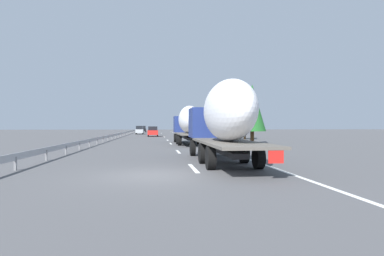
{
  "coord_description": "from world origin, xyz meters",
  "views": [
    {
      "loc": [
        -12.92,
        -0.03,
        1.94
      ],
      "look_at": [
        17.08,
        -3.46,
        1.76
      ],
      "focal_mm": 30.71,
      "sensor_mm": 36.0,
      "label": 1
    }
  ],
  "objects_px": {
    "truck_lead": "(188,123)",
    "car_red_compact": "(153,131)",
    "car_silver_hatch": "(140,130)",
    "truck_trailing": "(223,117)",
    "road_sign": "(194,124)",
    "car_black_suv": "(143,129)"
  },
  "relations": [
    {
      "from": "truck_lead",
      "to": "truck_trailing",
      "type": "xyz_separation_m",
      "value": [
        -18.02,
        0.0,
        0.08
      ]
    },
    {
      "from": "car_black_suv",
      "to": "truck_trailing",
      "type": "bearing_deg",
      "value": -175.4
    },
    {
      "from": "truck_lead",
      "to": "car_black_suv",
      "type": "bearing_deg",
      "value": 5.76
    },
    {
      "from": "car_silver_hatch",
      "to": "car_red_compact",
      "type": "bearing_deg",
      "value": -169.39
    },
    {
      "from": "truck_trailing",
      "to": "road_sign",
      "type": "xyz_separation_m",
      "value": [
        38.13,
        -3.1,
        -0.18
      ]
    },
    {
      "from": "car_black_suv",
      "to": "car_silver_hatch",
      "type": "bearing_deg",
      "value": -179.75
    },
    {
      "from": "truck_lead",
      "to": "truck_trailing",
      "type": "distance_m",
      "value": 18.02
    },
    {
      "from": "truck_trailing",
      "to": "car_black_suv",
      "type": "relative_size",
      "value": 2.74
    },
    {
      "from": "truck_trailing",
      "to": "road_sign",
      "type": "distance_m",
      "value": 38.25
    },
    {
      "from": "truck_lead",
      "to": "car_red_compact",
      "type": "distance_m",
      "value": 26.61
    },
    {
      "from": "truck_lead",
      "to": "car_black_suv",
      "type": "relative_size",
      "value": 2.76
    },
    {
      "from": "truck_lead",
      "to": "car_silver_hatch",
      "type": "bearing_deg",
      "value": 9.26
    },
    {
      "from": "car_silver_hatch",
      "to": "car_black_suv",
      "type": "relative_size",
      "value": 1.02
    },
    {
      "from": "truck_trailing",
      "to": "road_sign",
      "type": "bearing_deg",
      "value": -4.65
    },
    {
      "from": "car_silver_hatch",
      "to": "car_black_suv",
      "type": "bearing_deg",
      "value": 0.25
    },
    {
      "from": "road_sign",
      "to": "truck_lead",
      "type": "bearing_deg",
      "value": 171.23
    },
    {
      "from": "car_red_compact",
      "to": "car_black_suv",
      "type": "bearing_deg",
      "value": 4.21
    },
    {
      "from": "car_silver_hatch",
      "to": "road_sign",
      "type": "distance_m",
      "value": 25.4
    },
    {
      "from": "truck_trailing",
      "to": "car_black_suv",
      "type": "xyz_separation_m",
      "value": [
        89.39,
        7.19,
        -1.41
      ]
    },
    {
      "from": "truck_trailing",
      "to": "car_silver_hatch",
      "type": "height_order",
      "value": "truck_trailing"
    },
    {
      "from": "truck_lead",
      "to": "road_sign",
      "type": "xyz_separation_m",
      "value": [
        20.1,
        -3.1,
        -0.1
      ]
    },
    {
      "from": "truck_lead",
      "to": "car_black_suv",
      "type": "height_order",
      "value": "truck_lead"
    }
  ]
}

